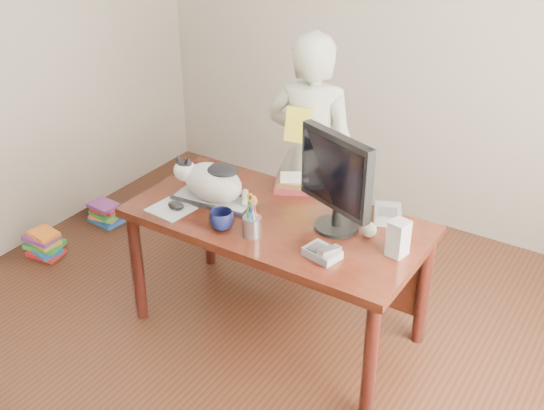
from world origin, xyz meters
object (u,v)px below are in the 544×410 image
(desk, at_px, (284,234))
(speaker, at_px, (398,238))
(keyboard, at_px, (214,200))
(phone, at_px, (323,252))
(pen_cup, at_px, (252,224))
(baseball, at_px, (369,230))
(book_pile_b, at_px, (106,213))
(person, at_px, (311,155))
(coffee_mug, at_px, (222,220))
(calculator, at_px, (388,214))
(mouse, at_px, (176,205))
(monitor, at_px, (336,178))
(cat, at_px, (211,180))
(book_pile_a, at_px, (44,244))
(book_stack, at_px, (295,184))

(desk, bearing_deg, speaker, -5.57)
(keyboard, bearing_deg, phone, -16.94)
(pen_cup, bearing_deg, phone, 2.87)
(baseball, bearing_deg, phone, -109.96)
(keyboard, distance_m, book_pile_b, 1.55)
(baseball, relative_size, book_pile_b, 0.31)
(keyboard, height_order, pen_cup, pen_cup)
(desk, bearing_deg, person, 107.17)
(keyboard, relative_size, coffee_mug, 3.79)
(phone, relative_size, book_pile_b, 0.74)
(calculator, xyz_separation_m, book_pile_b, (-2.22, 0.04, -0.71))
(keyboard, height_order, mouse, mouse)
(keyboard, relative_size, pen_cup, 1.98)
(pen_cup, bearing_deg, monitor, 41.05)
(cat, bearing_deg, speaker, -2.35)
(keyboard, distance_m, speaker, 1.08)
(speaker, height_order, baseball, speaker)
(baseball, bearing_deg, pen_cup, -148.41)
(person, xyz_separation_m, book_pile_a, (-1.56, -0.91, -0.70))
(cat, distance_m, speaker, 1.09)
(calculator, bearing_deg, mouse, -177.27)
(keyboard, bearing_deg, book_stack, 45.32)
(phone, xyz_separation_m, book_stack, (-0.47, 0.53, 0.01))
(pen_cup, xyz_separation_m, book_pile_b, (-1.71, 0.57, -0.75))
(desk, bearing_deg, phone, -35.72)
(keyboard, height_order, monitor, monitor)
(baseball, bearing_deg, calculator, 88.15)
(mouse, distance_m, coffee_mug, 0.33)
(book_stack, relative_size, person, 0.18)
(baseball, bearing_deg, mouse, -162.97)
(mouse, bearing_deg, pen_cup, 5.43)
(monitor, height_order, person, person)
(keyboard, xyz_separation_m, cat, (-0.01, -0.00, 0.12))
(mouse, xyz_separation_m, calculator, (1.02, 0.53, 0.00))
(book_stack, xyz_separation_m, book_pile_b, (-1.64, 0.02, -0.72))
(book_pile_a, bearing_deg, speaker, 4.96)
(book_pile_b, bearing_deg, cat, -16.87)
(coffee_mug, xyz_separation_m, person, (-0.01, 0.96, -0.01))
(keyboard, bearing_deg, desk, 12.31)
(speaker, distance_m, book_stack, 0.83)
(coffee_mug, bearing_deg, baseball, 26.46)
(coffee_mug, relative_size, book_stack, 0.46)
(mouse, height_order, book_pile_a, mouse)
(coffee_mug, xyz_separation_m, calculator, (0.69, 0.56, -0.02))
(monitor, xyz_separation_m, book_stack, (-0.39, 0.27, -0.26))
(monitor, xyz_separation_m, mouse, (-0.83, -0.28, -0.28))
(cat, xyz_separation_m, book_stack, (0.32, 0.38, -0.10))
(baseball, bearing_deg, monitor, -170.10)
(monitor, distance_m, book_pile_a, 2.29)
(mouse, distance_m, phone, 0.91)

